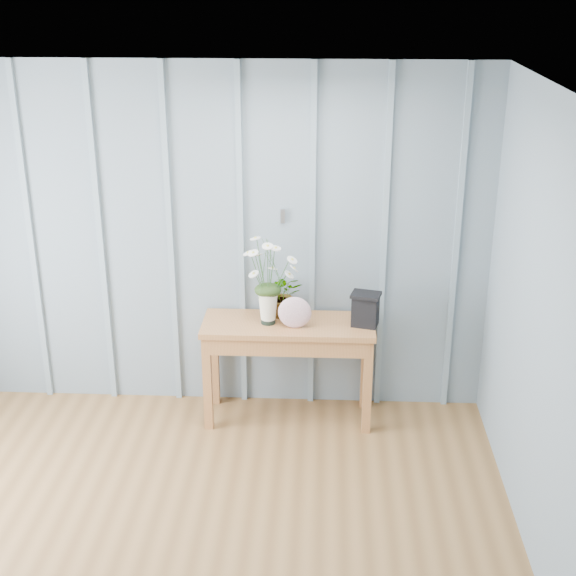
# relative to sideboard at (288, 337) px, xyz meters

# --- Properties ---
(room_shell) EXTENTS (4.00, 4.50, 2.50)m
(room_shell) POSITION_rel_sideboard_xyz_m (-0.59, -1.08, 1.35)
(room_shell) COLOR gray
(room_shell) RESTS_ON ground
(sideboard) EXTENTS (1.20, 0.45, 0.75)m
(sideboard) POSITION_rel_sideboard_xyz_m (0.00, 0.00, 0.00)
(sideboard) COLOR #A46837
(sideboard) RESTS_ON ground
(daisy_vase) EXTENTS (0.45, 0.34, 0.64)m
(daisy_vase) POSITION_rel_sideboard_xyz_m (-0.14, -0.01, 0.51)
(daisy_vase) COLOR black
(daisy_vase) RESTS_ON sideboard
(spider_plant) EXTENTS (0.29, 0.26, 0.32)m
(spider_plant) POSITION_rel_sideboard_xyz_m (-0.05, 0.12, 0.27)
(spider_plant) COLOR #1E3614
(spider_plant) RESTS_ON sideboard
(felt_disc_vessel) EXTENTS (0.23, 0.07, 0.23)m
(felt_disc_vessel) POSITION_rel_sideboard_xyz_m (0.05, -0.08, 0.23)
(felt_disc_vessel) COLOR #99587B
(felt_disc_vessel) RESTS_ON sideboard
(carved_box) EXTENTS (0.23, 0.19, 0.24)m
(carved_box) POSITION_rel_sideboard_xyz_m (0.53, -0.02, 0.24)
(carved_box) COLOR black
(carved_box) RESTS_ON sideboard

